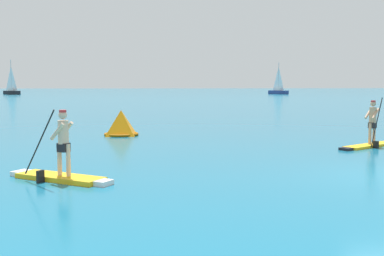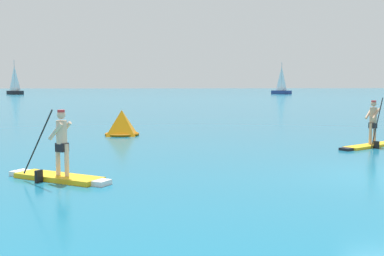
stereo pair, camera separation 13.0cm
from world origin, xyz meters
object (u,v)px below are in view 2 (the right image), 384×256
object	(u,v)px
paddleboarder_mid_center	(371,136)
sailboat_right_horizon	(281,90)
sailboat_left_horizon	(15,90)
race_marker_buoy	(122,124)
paddleboarder_near_left	(59,166)

from	to	relation	value
paddleboarder_mid_center	sailboat_right_horizon	bearing A→B (deg)	-136.14
paddleboarder_mid_center	sailboat_left_horizon	world-z (taller)	sailboat_left_horizon
sailboat_right_horizon	race_marker_buoy	bearing A→B (deg)	121.39
race_marker_buoy	sailboat_left_horizon	xyz separation A→B (m)	(-28.41, 84.07, 0.55)
paddleboarder_near_left	race_marker_buoy	xyz separation A→B (m)	(0.94, 10.06, 0.18)
paddleboarder_mid_center	paddleboarder_near_left	bearing A→B (deg)	-6.30
sailboat_left_horizon	sailboat_right_horizon	bearing A→B (deg)	33.18
sailboat_right_horizon	sailboat_left_horizon	bearing A→B (deg)	50.20
paddleboarder_near_left	sailboat_right_horizon	distance (m)	97.72
paddleboarder_mid_center	sailboat_right_horizon	world-z (taller)	sailboat_right_horizon
sailboat_left_horizon	paddleboarder_near_left	bearing A→B (deg)	-38.93
paddleboarder_near_left	sailboat_right_horizon	size ratio (longest dim) A/B	0.39
paddleboarder_near_left	sailboat_right_horizon	xyz separation A→B (m)	(31.63, 92.46, 0.57)
paddleboarder_near_left	sailboat_left_horizon	size ratio (longest dim) A/B	0.37
paddleboarder_near_left	paddleboarder_mid_center	world-z (taller)	paddleboarder_mid_center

